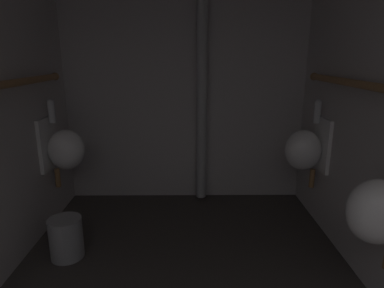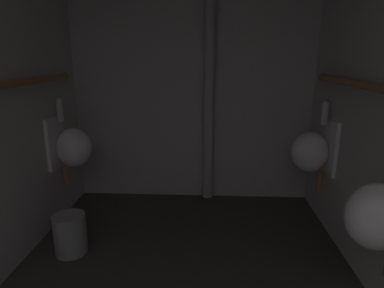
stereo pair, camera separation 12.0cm
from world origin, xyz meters
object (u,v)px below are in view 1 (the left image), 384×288
urinal_right_far (306,149)px  waste_bin (66,238)px  standpipe_back_wall (202,81)px  urinal_right_mid (381,210)px  urinal_left_mid (64,148)px

urinal_right_far → waste_bin: urinal_right_far is taller
urinal_right_far → waste_bin: 1.99m
urinal_right_far → waste_bin: size_ratio=2.52×
urinal_right_far → standpipe_back_wall: bearing=149.7°
urinal_right_mid → waste_bin: (-1.85, 0.61, -0.52)m
urinal_left_mid → urinal_right_mid: size_ratio=1.00×
urinal_right_far → standpipe_back_wall: standpipe_back_wall is taller
urinal_left_mid → standpipe_back_wall: size_ratio=0.33×
urinal_left_mid → urinal_right_mid: (2.02, -1.15, 0.00)m
urinal_right_mid → urinal_right_far: size_ratio=1.00×
urinal_left_mid → urinal_right_mid: same height
standpipe_back_wall → urinal_left_mid: bearing=-158.3°
urinal_right_far → standpipe_back_wall: size_ratio=0.33×
urinal_right_mid → standpipe_back_wall: (-0.85, 1.62, 0.52)m
urinal_right_mid → standpipe_back_wall: standpipe_back_wall is taller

